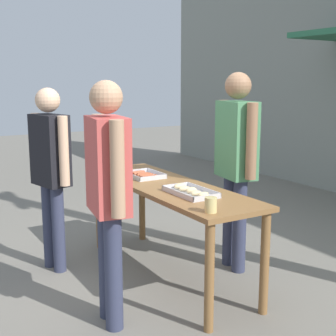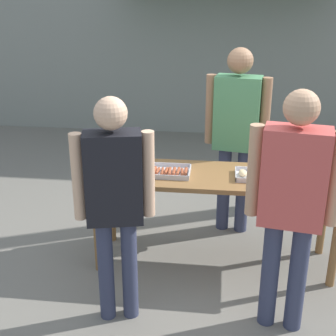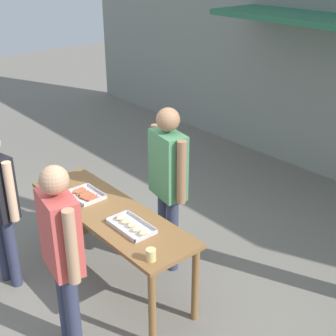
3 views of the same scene
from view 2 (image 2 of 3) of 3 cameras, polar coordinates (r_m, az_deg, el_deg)
The scene contains 10 objects.
ground_plane at distance 4.41m, azimuth 5.43°, elevation -11.14°, with size 24.00×24.00×0.00m, color slate.
serving_table at distance 4.06m, azimuth 5.79°, elevation -2.32°, with size 2.12×0.65×0.86m.
food_tray_sausages at distance 4.01m, azimuth 0.02°, elevation -0.46°, with size 0.38×0.29×0.04m.
food_tray_buns at distance 4.00m, azimuth 11.47°, elevation -0.89°, with size 0.48×0.27×0.06m.
condiment_jar_mustard at distance 3.92m, azimuth -7.92°, elevation -0.87°, with size 0.06×0.06×0.07m.
condiment_jar_ketchup at distance 3.92m, azimuth -6.61°, elevation -0.83°, with size 0.06×0.06×0.07m.
beer_cup at distance 3.91m, azimuth 19.39°, elevation -1.73°, with size 0.09×0.09×0.11m.
person_server_behind_table at distance 4.52m, azimuth 8.36°, elevation 5.08°, with size 0.61×0.30×1.84m.
person_customer_holding_hotdog at distance 3.25m, azimuth -6.57°, elevation -3.11°, with size 0.55×0.29×1.71m.
person_customer_with_cup at distance 3.23m, azimuth 14.90°, elevation -3.21°, with size 0.61×0.30×1.77m.
Camera 2 is at (0.04, -3.71, 2.38)m, focal length 50.00 mm.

